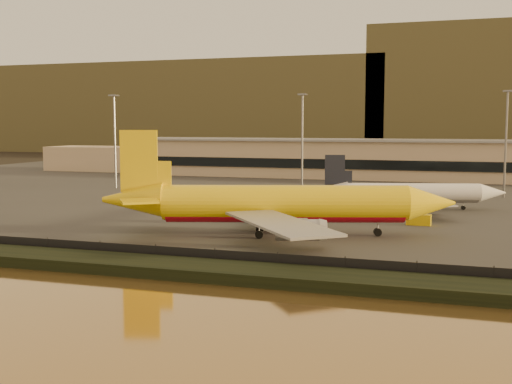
% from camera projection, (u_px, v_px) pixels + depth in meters
% --- Properties ---
extents(ground, '(900.00, 900.00, 0.00)m').
position_uv_depth(ground, '(236.00, 248.00, 91.34)').
color(ground, black).
rests_on(ground, ground).
extents(embankment, '(320.00, 7.00, 1.40)m').
position_uv_depth(embankment, '(187.00, 269.00, 75.18)').
color(embankment, black).
rests_on(embankment, ground).
extents(tarmac, '(320.00, 220.00, 0.20)m').
position_uv_depth(tarmac, '(349.00, 187.00, 181.22)').
color(tarmac, '#2D2D2D').
rests_on(tarmac, ground).
extents(perimeter_fence, '(300.00, 0.05, 2.20)m').
position_uv_depth(perimeter_fence, '(200.00, 257.00, 78.90)').
color(perimeter_fence, black).
rests_on(perimeter_fence, tarmac).
extents(terminal_building, '(202.00, 25.00, 12.60)m').
position_uv_depth(terminal_building, '(321.00, 159.00, 213.92)').
color(terminal_building, tan).
rests_on(terminal_building, tarmac).
extents(apron_light_masts, '(152.20, 12.20, 25.40)m').
position_uv_depth(apron_light_masts, '(397.00, 132.00, 156.07)').
color(apron_light_masts, slate).
rests_on(apron_light_masts, tarmac).
extents(distant_hills, '(470.00, 160.00, 70.00)m').
position_uv_depth(distant_hills, '(382.00, 103.00, 416.10)').
color(distant_hills, brown).
rests_on(distant_hills, ground).
extents(dhl_cargo_jet, '(54.35, 51.93, 16.53)m').
position_uv_depth(dhl_cargo_jet, '(278.00, 204.00, 100.20)').
color(dhl_cargo_jet, yellow).
rests_on(dhl_cargo_jet, tarmac).
extents(white_narrowbody_jet, '(38.44, 36.75, 11.19)m').
position_uv_depth(white_narrowbody_jet, '(410.00, 193.00, 131.53)').
color(white_narrowbody_jet, white).
rests_on(white_narrowbody_jet, tarmac).
extents(gse_vehicle_yellow, '(4.22, 2.03, 1.87)m').
position_uv_depth(gse_vehicle_yellow, '(419.00, 220.00, 111.28)').
color(gse_vehicle_yellow, yellow).
rests_on(gse_vehicle_yellow, tarmac).
extents(gse_vehicle_white, '(3.84, 2.02, 1.66)m').
position_uv_depth(gse_vehicle_white, '(234.00, 205.00, 132.97)').
color(gse_vehicle_white, white).
rests_on(gse_vehicle_white, tarmac).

